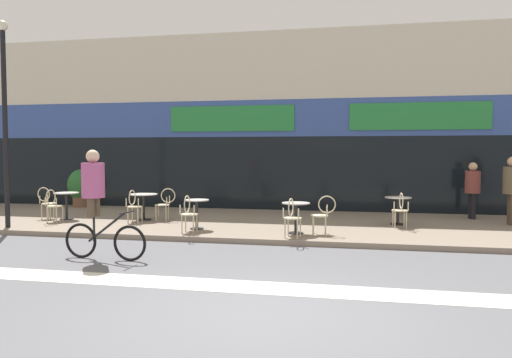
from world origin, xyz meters
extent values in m
plane|color=#5B5B60|center=(0.00, 0.00, 0.00)|extent=(120.00, 120.00, 0.00)
cube|color=gray|center=(0.00, 7.25, 0.06)|extent=(40.00, 5.50, 0.12)
cube|color=beige|center=(0.00, 12.00, 2.97)|extent=(40.00, 4.00, 5.95)
cube|color=black|center=(0.00, 10.03, 1.32)|extent=(38.80, 0.10, 2.40)
cube|color=#334C93|center=(0.00, 10.05, 3.12)|extent=(39.20, 0.14, 1.20)
cube|color=#237A38|center=(-2.97, 9.98, 3.12)|extent=(4.20, 0.08, 0.84)
cube|color=#237A38|center=(2.97, 9.98, 3.12)|extent=(4.20, 0.08, 0.84)
cube|color=silver|center=(0.00, 1.13, 0.00)|extent=(36.00, 0.70, 0.01)
cylinder|color=black|center=(-6.90, 6.54, 0.13)|extent=(0.38, 0.38, 0.02)
cylinder|color=black|center=(-6.90, 6.54, 0.49)|extent=(0.07, 0.07, 0.74)
cylinder|color=#ADA8A3|center=(-6.90, 6.54, 0.87)|extent=(0.69, 0.69, 0.02)
cylinder|color=black|center=(-4.70, 6.84, 0.13)|extent=(0.43, 0.43, 0.02)
cylinder|color=black|center=(-4.70, 6.84, 0.47)|extent=(0.07, 0.07, 0.71)
cylinder|color=#ADA8A3|center=(-4.70, 6.84, 0.84)|extent=(0.78, 0.78, 0.02)
cylinder|color=black|center=(-2.74, 5.59, 0.13)|extent=(0.33, 0.33, 0.02)
cylinder|color=black|center=(-2.74, 5.59, 0.47)|extent=(0.07, 0.07, 0.71)
cylinder|color=#ADA8A3|center=(-2.74, 5.59, 0.84)|extent=(0.61, 0.61, 0.02)
cylinder|color=black|center=(-0.26, 5.42, 0.13)|extent=(0.36, 0.36, 0.02)
cylinder|color=black|center=(-0.26, 5.42, 0.47)|extent=(0.07, 0.07, 0.70)
cylinder|color=#ADA8A3|center=(-0.26, 5.42, 0.83)|extent=(0.65, 0.65, 0.02)
cylinder|color=black|center=(2.19, 7.37, 0.13)|extent=(0.38, 0.38, 0.02)
cylinder|color=black|center=(2.19, 7.37, 0.47)|extent=(0.07, 0.07, 0.70)
cylinder|color=#ADA8A3|center=(2.19, 7.37, 0.83)|extent=(0.69, 0.69, 0.02)
cylinder|color=beige|center=(-6.90, 5.99, 0.56)|extent=(0.42, 0.42, 0.03)
cylinder|color=beige|center=(-7.03, 6.14, 0.33)|extent=(0.03, 0.03, 0.42)
cylinder|color=beige|center=(-6.75, 6.13, 0.33)|extent=(0.03, 0.03, 0.42)
cylinder|color=beige|center=(-7.04, 5.86, 0.33)|extent=(0.03, 0.03, 0.42)
cylinder|color=beige|center=(-6.76, 5.85, 0.33)|extent=(0.03, 0.03, 0.42)
torus|color=beige|center=(-6.90, 5.82, 0.82)|extent=(0.05, 0.41, 0.41)
cylinder|color=beige|center=(-7.07, 5.83, 0.68)|extent=(0.03, 0.03, 0.23)
cylinder|color=beige|center=(-6.73, 5.81, 0.68)|extent=(0.03, 0.03, 0.23)
cylinder|color=beige|center=(-7.45, 6.54, 0.56)|extent=(0.42, 0.42, 0.03)
cylinder|color=beige|center=(-7.30, 6.67, 0.33)|extent=(0.03, 0.03, 0.42)
cylinder|color=beige|center=(-7.31, 6.39, 0.33)|extent=(0.03, 0.03, 0.42)
cylinder|color=beige|center=(-7.58, 6.69, 0.33)|extent=(0.03, 0.03, 0.42)
cylinder|color=beige|center=(-7.59, 6.41, 0.33)|extent=(0.03, 0.03, 0.42)
torus|color=beige|center=(-7.62, 6.55, 0.82)|extent=(0.41, 0.05, 0.41)
cylinder|color=beige|center=(-7.61, 6.72, 0.68)|extent=(0.03, 0.03, 0.23)
cylinder|color=beige|center=(-7.63, 6.38, 0.68)|extent=(0.03, 0.03, 0.23)
cylinder|color=beige|center=(-4.70, 6.29, 0.56)|extent=(0.41, 0.41, 0.03)
cylinder|color=beige|center=(-4.85, 6.43, 0.33)|extent=(0.03, 0.03, 0.42)
cylinder|color=beige|center=(-4.57, 6.44, 0.33)|extent=(0.03, 0.03, 0.42)
cylinder|color=beige|center=(-4.84, 6.15, 0.33)|extent=(0.03, 0.03, 0.42)
cylinder|color=beige|center=(-4.56, 6.16, 0.33)|extent=(0.03, 0.03, 0.42)
torus|color=beige|center=(-4.70, 6.12, 0.82)|extent=(0.04, 0.41, 0.41)
cylinder|color=beige|center=(-4.87, 6.12, 0.68)|extent=(0.03, 0.03, 0.23)
cylinder|color=beige|center=(-4.53, 6.13, 0.68)|extent=(0.03, 0.03, 0.23)
cylinder|color=beige|center=(-4.15, 6.84, 0.56)|extent=(0.45, 0.45, 0.03)
cylinder|color=beige|center=(-4.27, 6.68, 0.33)|extent=(0.03, 0.03, 0.42)
cylinder|color=beige|center=(-4.31, 6.96, 0.33)|extent=(0.03, 0.03, 0.42)
cylinder|color=beige|center=(-3.99, 6.72, 0.33)|extent=(0.03, 0.03, 0.42)
cylinder|color=beige|center=(-4.03, 7.00, 0.33)|extent=(0.03, 0.03, 0.42)
torus|color=beige|center=(-3.99, 6.87, 0.82)|extent=(0.41, 0.09, 0.41)
cylinder|color=beige|center=(-3.96, 6.70, 0.68)|extent=(0.03, 0.03, 0.23)
cylinder|color=beige|center=(-4.01, 7.03, 0.68)|extent=(0.03, 0.03, 0.23)
cylinder|color=beige|center=(-2.74, 5.04, 0.56)|extent=(0.41, 0.41, 0.03)
cylinder|color=beige|center=(-2.88, 5.18, 0.33)|extent=(0.03, 0.03, 0.42)
cylinder|color=beige|center=(-2.60, 5.19, 0.33)|extent=(0.03, 0.03, 0.42)
cylinder|color=beige|center=(-2.87, 4.90, 0.33)|extent=(0.03, 0.03, 0.42)
cylinder|color=beige|center=(-2.59, 4.91, 0.33)|extent=(0.03, 0.03, 0.42)
torus|color=beige|center=(-2.73, 4.87, 0.82)|extent=(0.04, 0.41, 0.41)
cylinder|color=beige|center=(-2.90, 4.87, 0.68)|extent=(0.03, 0.03, 0.23)
cylinder|color=beige|center=(-2.56, 4.88, 0.68)|extent=(0.03, 0.03, 0.23)
cylinder|color=beige|center=(-0.26, 4.87, 0.56)|extent=(0.45, 0.45, 0.03)
cylinder|color=beige|center=(-0.38, 5.02, 0.33)|extent=(0.03, 0.03, 0.42)
cylinder|color=beige|center=(-0.10, 4.99, 0.33)|extent=(0.03, 0.03, 0.42)
cylinder|color=beige|center=(-0.41, 4.75, 0.33)|extent=(0.03, 0.03, 0.42)
cylinder|color=beige|center=(-0.14, 4.71, 0.33)|extent=(0.03, 0.03, 0.42)
torus|color=beige|center=(-0.28, 4.70, 0.82)|extent=(0.08, 0.41, 0.41)
cylinder|color=beige|center=(-0.45, 4.72, 0.68)|extent=(0.03, 0.03, 0.23)
cylinder|color=beige|center=(-0.11, 4.68, 0.68)|extent=(0.03, 0.03, 0.23)
cylinder|color=beige|center=(0.29, 5.42, 0.56)|extent=(0.42, 0.42, 0.03)
cylinder|color=beige|center=(0.16, 5.27, 0.33)|extent=(0.03, 0.03, 0.42)
cylinder|color=beige|center=(0.15, 5.55, 0.33)|extent=(0.03, 0.03, 0.42)
cylinder|color=beige|center=(0.44, 5.28, 0.33)|extent=(0.03, 0.03, 0.42)
cylinder|color=beige|center=(0.43, 5.56, 0.33)|extent=(0.03, 0.03, 0.42)
torus|color=beige|center=(0.46, 5.43, 0.82)|extent=(0.41, 0.04, 0.41)
cylinder|color=beige|center=(0.47, 5.25, 0.68)|extent=(0.03, 0.03, 0.23)
cylinder|color=beige|center=(0.46, 5.60, 0.68)|extent=(0.03, 0.03, 0.23)
cylinder|color=beige|center=(2.19, 6.82, 0.56)|extent=(0.44, 0.44, 0.03)
cylinder|color=beige|center=(2.04, 6.95, 0.33)|extent=(0.03, 0.03, 0.42)
cylinder|color=beige|center=(2.32, 6.98, 0.33)|extent=(0.03, 0.03, 0.42)
cylinder|color=beige|center=(2.07, 6.67, 0.33)|extent=(0.03, 0.03, 0.42)
cylinder|color=beige|center=(2.35, 6.70, 0.33)|extent=(0.03, 0.03, 0.42)
torus|color=beige|center=(2.21, 6.65, 0.82)|extent=(0.07, 0.41, 0.41)
cylinder|color=beige|center=(2.04, 6.63, 0.68)|extent=(0.03, 0.03, 0.23)
cylinder|color=beige|center=(2.38, 6.67, 0.68)|extent=(0.03, 0.03, 0.23)
cylinder|color=brown|center=(-8.24, 9.55, 0.31)|extent=(0.56, 0.56, 0.38)
ellipsoid|color=#28662D|center=(-8.24, 9.55, 0.88)|extent=(0.90, 0.90, 1.08)
cylinder|color=black|center=(-7.50, 4.90, 2.59)|extent=(0.12, 0.12, 4.95)
sphere|color=beige|center=(-7.50, 4.90, 5.14)|extent=(0.26, 0.26, 0.26)
torus|color=black|center=(-2.99, 2.41, 0.34)|extent=(0.68, 0.10, 0.67)
torus|color=black|center=(-4.03, 2.49, 0.34)|extent=(0.68, 0.10, 0.67)
cylinder|color=black|center=(-3.46, 2.45, 0.62)|extent=(0.81, 0.10, 0.61)
cylinder|color=black|center=(-3.74, 2.47, 0.57)|extent=(0.04, 0.04, 0.47)
cylinder|color=black|center=(-3.04, 2.42, 0.91)|extent=(0.06, 0.48, 0.03)
cylinder|color=#4C3D2D|center=(-3.73, 2.55, 0.99)|extent=(0.16, 0.16, 0.36)
cylinder|color=#4C3D2D|center=(-3.74, 2.38, 0.99)|extent=(0.16, 0.16, 0.36)
cylinder|color=#A84C7F|center=(-3.74, 2.47, 1.50)|extent=(0.46, 0.46, 0.66)
sphere|color=beige|center=(-3.74, 2.47, 1.95)|extent=(0.25, 0.25, 0.25)
cylinder|color=black|center=(4.37, 8.88, 0.49)|extent=(0.17, 0.17, 0.73)
cylinder|color=black|center=(4.33, 9.04, 0.49)|extent=(0.17, 0.17, 0.73)
cylinder|color=brown|center=(4.35, 8.96, 1.17)|extent=(0.49, 0.49, 0.64)
sphere|color=tan|center=(4.35, 8.96, 1.61)|extent=(0.24, 0.24, 0.24)
cylinder|color=#4C3D2D|center=(5.09, 7.99, 0.53)|extent=(0.17, 0.17, 0.81)
cylinder|color=brown|center=(5.09, 7.91, 1.29)|extent=(0.48, 0.48, 0.71)
camera|label=1|loc=(1.15, -6.10, 2.05)|focal=35.00mm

